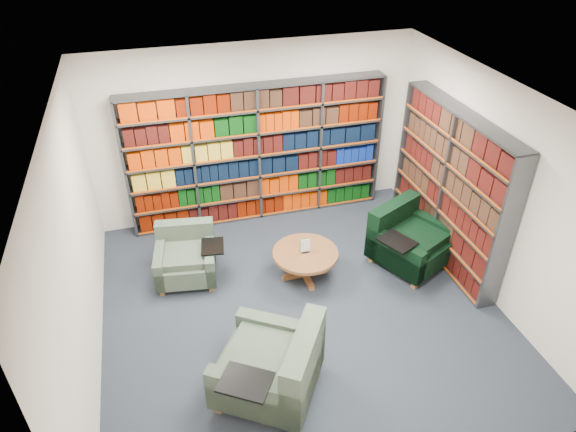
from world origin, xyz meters
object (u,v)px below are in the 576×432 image
object	(u,v)px
chair_teal_left	(186,257)
coffee_table	(305,257)
chair_green_right	(406,240)
chair_teal_front	(277,369)

from	to	relation	value
chair_teal_left	coffee_table	distance (m)	1.66
chair_green_right	coffee_table	size ratio (longest dim) A/B	1.41
chair_green_right	coffee_table	world-z (taller)	chair_green_right
coffee_table	chair_teal_front	bearing A→B (deg)	-116.29
chair_teal_front	chair_green_right	bearing A→B (deg)	36.06
chair_teal_left	chair_green_right	distance (m)	3.14
chair_teal_left	chair_teal_front	size ratio (longest dim) A/B	0.73
chair_teal_left	chair_green_right	world-z (taller)	chair_green_right
chair_teal_left	coffee_table	bearing A→B (deg)	-18.02
chair_green_right	chair_teal_front	bearing A→B (deg)	-143.94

